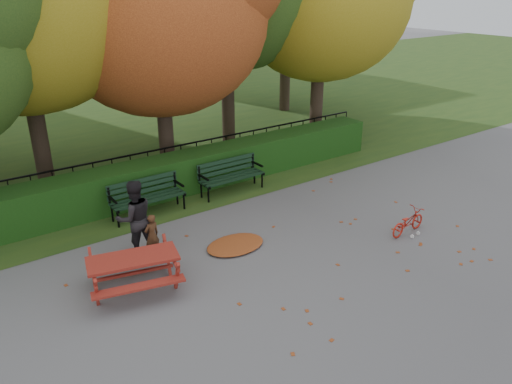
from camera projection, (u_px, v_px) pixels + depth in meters
ground at (284, 262)px, 10.10m from camera, size 90.00×90.00×0.00m
grass_strip at (72, 118)px, 20.55m from camera, size 90.00×90.00×0.00m
hedge at (179, 174)px, 13.27m from camera, size 13.00×0.90×1.00m
iron_fence at (166, 164)px, 13.85m from camera, size 14.00×0.04×1.02m
bench_left at (146, 194)px, 11.97m from camera, size 1.80×0.57×0.88m
bench_right at (230, 173)px, 13.25m from camera, size 1.80×0.57×0.88m
picnic_table at (133, 265)px, 9.00m from camera, size 1.87×1.64×0.78m
leaf_pile at (235, 245)px, 10.66m from camera, size 1.56×1.34×0.09m
leaf_scatter at (275, 255)px, 10.33m from camera, size 9.00×5.70×0.01m
child at (152, 236)px, 10.15m from camera, size 0.38×0.29×0.93m
adult at (135, 218)px, 10.11m from camera, size 0.84×0.68×1.62m
bicycle at (408, 222)px, 11.14m from camera, size 1.10×0.45×0.57m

